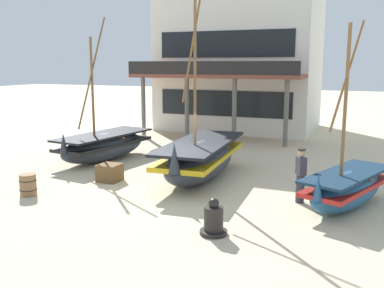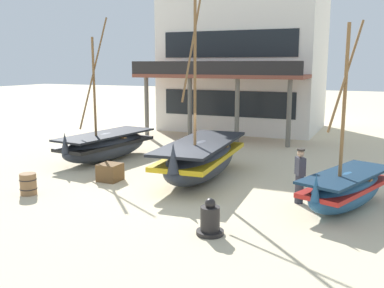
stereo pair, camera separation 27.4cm
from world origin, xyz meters
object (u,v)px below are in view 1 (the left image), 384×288
fishing_boat_centre_large (201,158)px  harbor_building_main (241,47)px  cargo_crate (110,173)px  fishing_boat_near_left (104,146)px  fisherman_by_hull (301,176)px  fishing_boat_far_right (347,188)px  capstan_winch (214,220)px  wooden_barrel (28,185)px

fishing_boat_centre_large → harbor_building_main: bearing=100.6°
fishing_boat_centre_large → cargo_crate: fishing_boat_centre_large is taller
fishing_boat_near_left → fisherman_by_hull: (8.90, -2.74, 0.18)m
fishing_boat_far_right → capstan_winch: (-2.90, -3.43, -0.25)m
fishing_boat_near_left → wooden_barrel: (0.71, -5.38, -0.31)m
fishing_boat_centre_large → wooden_barrel: size_ratio=11.02×
fishing_boat_centre_large → capstan_winch: size_ratio=8.29×
capstan_winch → wooden_barrel: 6.67m
fishing_boat_near_left → capstan_winch: bearing=-40.0°
fishing_boat_far_right → cargo_crate: 8.09m
fisherman_by_hull → capstan_winch: fisherman_by_hull is taller
capstan_winch → wooden_barrel: bearing=173.4°
fishing_boat_centre_large → capstan_winch: (2.29, -4.92, -0.41)m
fishing_boat_centre_large → fishing_boat_far_right: fishing_boat_centre_large is taller
fishing_boat_far_right → wooden_barrel: bearing=-164.4°
fisherman_by_hull → capstan_winch: bearing=-114.6°
fishing_boat_near_left → capstan_winch: fishing_boat_near_left is taller
fishing_boat_centre_large → fishing_boat_far_right: 5.41m
fishing_boat_near_left → fisherman_by_hull: 9.31m
fishing_boat_far_right → fisherman_by_hull: size_ratio=3.20×
fishing_boat_near_left → cargo_crate: fishing_boat_near_left is taller
fishing_boat_far_right → cargo_crate: bearing=-178.9°
fishing_boat_near_left → fishing_boat_centre_large: size_ratio=0.79×
fisherman_by_hull → capstan_winch: 3.78m
fisherman_by_hull → harbor_building_main: (-6.29, 14.56, 4.44)m
fishing_boat_near_left → cargo_crate: (2.16, -2.88, -0.34)m
fishing_boat_near_left → fishing_boat_far_right: 10.59m
fisherman_by_hull → harbor_building_main: 16.47m
wooden_barrel → harbor_building_main: bearing=83.7°
fishing_boat_far_right → cargo_crate: (-8.08, -0.16, -0.30)m
harbor_building_main → cargo_crate: bearing=-91.8°
cargo_crate → wooden_barrel: bearing=-120.1°
fishing_boat_far_right → capstan_winch: size_ratio=5.79×
cargo_crate → harbor_building_main: harbor_building_main is taller
fishing_boat_near_left → harbor_building_main: size_ratio=0.58×
fishing_boat_near_left → wooden_barrel: 5.43m
fishing_boat_centre_large → harbor_building_main: harbor_building_main is taller
capstan_winch → fishing_boat_near_left: bearing=140.0°
fishing_boat_near_left → wooden_barrel: bearing=-82.5°
capstan_winch → cargo_crate: 6.12m
fishing_boat_centre_large → capstan_winch: bearing=-65.0°
capstan_winch → harbor_building_main: harbor_building_main is taller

